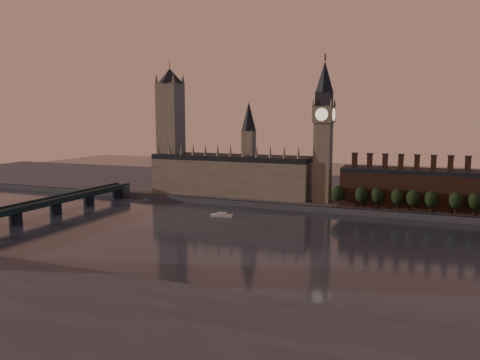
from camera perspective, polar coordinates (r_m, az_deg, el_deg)
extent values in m
plane|color=black|center=(251.96, 2.42, -7.55)|extent=(900.00, 900.00, 0.00)
cube|color=#48484D|center=(335.60, 7.54, -3.41)|extent=(900.00, 4.00, 4.00)
cube|color=#48484D|center=(422.17, 10.56, -1.20)|extent=(900.00, 180.00, 4.00)
cube|color=gray|center=(376.96, -1.08, 0.34)|extent=(130.00, 30.00, 28.00)
cube|color=black|center=(375.25, -1.09, 2.76)|extent=(130.00, 30.00, 4.00)
cube|color=gray|center=(368.97, 1.06, 4.23)|extent=(9.00, 9.00, 24.00)
cone|color=black|center=(368.30, 1.07, 7.81)|extent=(12.00, 12.00, 22.00)
cone|color=gray|center=(389.36, -9.95, 3.86)|extent=(2.60, 2.60, 10.00)
cone|color=gray|center=(383.84, -8.58, 3.83)|extent=(2.60, 2.60, 10.00)
cone|color=gray|center=(378.54, -7.18, 3.81)|extent=(2.60, 2.60, 10.00)
cone|color=gray|center=(373.47, -5.73, 3.78)|extent=(2.60, 2.60, 10.00)
cone|color=gray|center=(368.65, -4.25, 3.74)|extent=(2.60, 2.60, 10.00)
cone|color=gray|center=(364.08, -2.73, 3.71)|extent=(2.60, 2.60, 10.00)
cone|color=gray|center=(359.77, -1.17, 3.67)|extent=(2.60, 2.60, 10.00)
cone|color=gray|center=(355.73, 0.42, 3.62)|extent=(2.60, 2.60, 10.00)
cone|color=gray|center=(351.98, 2.05, 3.57)|extent=(2.60, 2.60, 10.00)
cone|color=gray|center=(348.51, 3.72, 3.52)|extent=(2.60, 2.60, 10.00)
cone|color=gray|center=(345.34, 5.41, 3.47)|extent=(2.60, 2.60, 10.00)
cone|color=gray|center=(342.48, 7.14, 3.41)|extent=(2.60, 2.60, 10.00)
cube|color=gray|center=(398.86, -8.42, 5.13)|extent=(18.00, 18.00, 90.00)
cone|color=black|center=(399.93, -8.57, 12.45)|extent=(24.00, 24.00, 12.00)
cylinder|color=#232326|center=(400.48, -8.59, 13.30)|extent=(0.50, 0.50, 12.00)
cone|color=gray|center=(397.03, -10.18, 12.16)|extent=(3.00, 3.00, 8.00)
cone|color=gray|center=(388.87, -8.13, 12.30)|extent=(3.00, 3.00, 8.00)
cone|color=gray|center=(410.68, -8.97, 12.03)|extent=(3.00, 3.00, 8.00)
cone|color=gray|center=(402.80, -6.97, 12.16)|extent=(3.00, 3.00, 8.00)
cube|color=gray|center=(348.25, 10.04, 2.10)|extent=(12.00, 12.00, 58.00)
cube|color=gray|center=(346.67, 10.18, 7.86)|extent=(14.00, 14.00, 12.00)
cube|color=#232326|center=(346.90, 10.22, 9.68)|extent=(11.00, 11.00, 10.00)
cone|color=black|center=(347.86, 10.28, 12.31)|extent=(13.00, 13.00, 22.00)
cylinder|color=#232326|center=(349.24, 10.34, 14.52)|extent=(1.00, 1.00, 5.00)
cylinder|color=beige|center=(339.63, 9.93, 7.87)|extent=(9.00, 0.50, 9.00)
cylinder|color=beige|center=(353.73, 10.41, 7.85)|extent=(9.00, 0.50, 9.00)
cylinder|color=beige|center=(348.21, 9.00, 7.89)|extent=(0.50, 9.00, 9.00)
cylinder|color=beige|center=(345.28, 11.36, 7.83)|extent=(0.50, 9.00, 9.00)
cone|color=gray|center=(341.88, 8.91, 9.40)|extent=(2.00, 2.00, 6.00)
cone|color=gray|center=(339.19, 11.08, 9.37)|extent=(2.00, 2.00, 6.00)
cone|color=gray|center=(354.55, 9.38, 9.33)|extent=(2.00, 2.00, 6.00)
cone|color=gray|center=(351.96, 11.48, 9.29)|extent=(2.00, 2.00, 6.00)
cube|color=#4E2D1E|center=(343.13, 21.49, -1.27)|extent=(110.00, 25.00, 24.00)
cube|color=black|center=(341.42, 21.60, 0.97)|extent=(110.00, 25.00, 3.00)
cube|color=#4E2D1E|center=(344.11, 13.80, 2.34)|extent=(3.50, 3.50, 9.00)
cube|color=#232326|center=(343.70, 13.83, 3.17)|extent=(4.20, 4.20, 1.00)
cube|color=#4E2D1E|center=(342.82, 15.53, 2.27)|extent=(3.50, 3.50, 9.00)
cube|color=#232326|center=(342.41, 15.56, 3.10)|extent=(4.20, 4.20, 1.00)
cube|color=#4E2D1E|center=(341.86, 17.27, 2.19)|extent=(3.50, 3.50, 9.00)
cube|color=#232326|center=(341.45, 17.30, 3.02)|extent=(4.20, 4.20, 1.00)
cube|color=#4E2D1E|center=(341.21, 19.02, 2.10)|extent=(3.50, 3.50, 9.00)
cube|color=#232326|center=(340.79, 19.06, 2.94)|extent=(4.20, 4.20, 1.00)
cube|color=#4E2D1E|center=(340.87, 20.77, 2.02)|extent=(3.50, 3.50, 9.00)
cube|color=#232326|center=(340.46, 20.81, 2.85)|extent=(4.20, 4.20, 1.00)
cube|color=#4E2D1E|center=(340.86, 22.53, 1.93)|extent=(3.50, 3.50, 9.00)
cube|color=#232326|center=(340.45, 22.57, 2.77)|extent=(4.20, 4.20, 1.00)
cube|color=#4E2D1E|center=(341.17, 24.28, 1.84)|extent=(3.50, 3.50, 9.00)
cube|color=#232326|center=(340.76, 24.33, 2.68)|extent=(4.20, 4.20, 1.00)
cube|color=#4E2D1E|center=(341.80, 26.03, 1.75)|extent=(3.50, 3.50, 9.00)
cube|color=#232326|center=(341.39, 26.08, 2.59)|extent=(4.20, 4.20, 1.00)
cylinder|color=black|center=(333.28, 11.82, -2.71)|extent=(0.80, 0.80, 6.00)
ellipsoid|color=black|center=(332.19, 11.85, -1.61)|extent=(8.60, 8.60, 10.75)
cylinder|color=black|center=(331.56, 14.53, -2.85)|extent=(0.80, 0.80, 6.00)
ellipsoid|color=black|center=(330.46, 14.57, -1.74)|extent=(8.60, 8.60, 10.75)
cylinder|color=black|center=(331.03, 16.32, -2.93)|extent=(0.80, 0.80, 6.00)
ellipsoid|color=black|center=(329.93, 16.36, -1.82)|extent=(8.60, 8.60, 10.75)
cylinder|color=black|center=(330.19, 18.60, -3.05)|extent=(0.80, 0.80, 6.00)
ellipsoid|color=black|center=(329.08, 18.65, -1.94)|extent=(8.60, 8.60, 10.75)
cylinder|color=black|center=(328.46, 20.28, -3.18)|extent=(0.80, 0.80, 6.00)
ellipsoid|color=black|center=(327.35, 20.33, -2.06)|extent=(8.60, 8.60, 10.75)
cylinder|color=black|center=(328.39, 22.20, -3.28)|extent=(0.80, 0.80, 6.00)
ellipsoid|color=black|center=(327.28, 22.26, -2.16)|extent=(8.60, 8.60, 10.75)
cylinder|color=black|center=(329.21, 24.73, -3.39)|extent=(0.80, 0.80, 6.00)
ellipsoid|color=black|center=(328.10, 24.80, -2.27)|extent=(8.60, 8.60, 10.75)
cylinder|color=black|center=(330.63, 26.58, -3.45)|extent=(0.80, 0.80, 6.00)
ellipsoid|color=black|center=(329.53, 26.64, -2.34)|extent=(8.60, 8.60, 10.75)
cube|color=black|center=(330.23, -24.21, -2.97)|extent=(12.00, 200.00, 2.50)
cube|color=black|center=(333.85, -24.88, -2.57)|extent=(1.00, 200.00, 1.30)
cube|color=black|center=(326.00, -23.55, -2.73)|extent=(1.00, 200.00, 1.30)
cube|color=#48484D|center=(401.19, -14.43, -1.05)|extent=(14.00, 8.00, 6.00)
cylinder|color=#232326|center=(323.14, -25.69, -4.21)|extent=(8.00, 8.00, 7.75)
cylinder|color=#232326|center=(346.44, -21.55, -3.22)|extent=(8.00, 8.00, 7.75)
cylinder|color=#232326|center=(371.40, -17.96, -2.36)|extent=(8.00, 8.00, 7.75)
cylinder|color=#232326|center=(397.70, -14.84, -1.59)|extent=(8.00, 8.00, 7.75)
cube|color=silver|center=(313.29, -2.25, -4.36)|extent=(15.20, 6.87, 1.68)
cube|color=silver|center=(312.99, -2.25, -4.10)|extent=(6.77, 4.27, 1.26)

